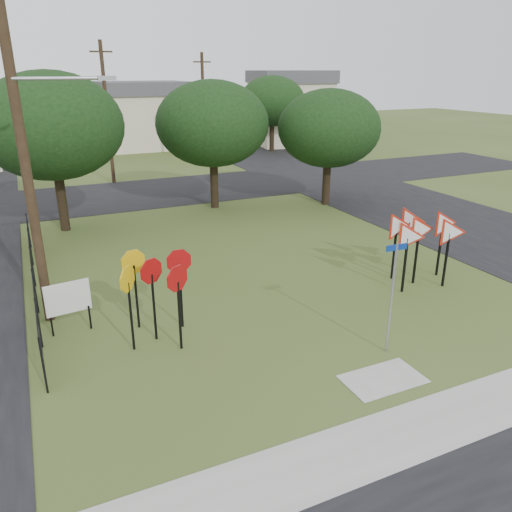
{
  "coord_description": "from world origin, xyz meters",
  "views": [
    {
      "loc": [
        -7.27,
        -10.64,
        7.2
      ],
      "look_at": [
        -0.99,
        3.0,
        1.6
      ],
      "focal_mm": 35.0,
      "sensor_mm": 36.0,
      "label": 1
    }
  ],
  "objects": [
    {
      "name": "ground",
      "position": [
        0.0,
        0.0,
        0.0
      ],
      "size": [
        140.0,
        140.0,
        0.0
      ],
      "primitive_type": "plane",
      "color": "#394D1D"
    },
    {
      "name": "sidewalk",
      "position": [
        0.0,
        -4.2,
        0.01
      ],
      "size": [
        30.0,
        1.6,
        0.02
      ],
      "primitive_type": "cube",
      "color": "#9B9B93",
      "rests_on": "ground"
    },
    {
      "name": "planting_strip",
      "position": [
        0.0,
        -5.4,
        0.01
      ],
      "size": [
        30.0,
        0.8,
        0.02
      ],
      "primitive_type": "cube",
      "color": "#394D1D",
      "rests_on": "ground"
    },
    {
      "name": "street_right",
      "position": [
        12.0,
        10.0,
        0.01
      ],
      "size": [
        8.0,
        50.0,
        0.02
      ],
      "primitive_type": "cube",
      "color": "black",
      "rests_on": "ground"
    },
    {
      "name": "street_far",
      "position": [
        0.0,
        20.0,
        0.01
      ],
      "size": [
        60.0,
        8.0,
        0.02
      ],
      "primitive_type": "cube",
      "color": "black",
      "rests_on": "ground"
    },
    {
      "name": "curb_pad",
      "position": [
        0.0,
        -2.4,
        0.01
      ],
      "size": [
        2.0,
        1.2,
        0.02
      ],
      "primitive_type": "cube",
      "color": "#9B9B93",
      "rests_on": "ground"
    },
    {
      "name": "street_name_sign",
      "position": [
        0.92,
        -1.36,
        1.77
      ],
      "size": [
        0.64,
        0.06,
        3.1
      ],
      "color": "#94969C",
      "rests_on": "ground"
    },
    {
      "name": "stop_sign_cluster",
      "position": [
        -4.53,
        1.97,
        1.83
      ],
      "size": [
        2.23,
        1.99,
        2.47
      ],
      "color": "black",
      "rests_on": "ground"
    },
    {
      "name": "yield_sign_cluster",
      "position": [
        5.0,
        2.12,
        1.89
      ],
      "size": [
        3.22,
        2.31,
        2.58
      ],
      "color": "black",
      "rests_on": "ground"
    },
    {
      "name": "info_board",
      "position": [
        -6.75,
        3.34,
        1.05
      ],
      "size": [
        1.26,
        0.21,
        1.58
      ],
      "color": "black",
      "rests_on": "ground"
    },
    {
      "name": "utility_pole_main",
      "position": [
        -7.24,
        4.5,
        5.21
      ],
      "size": [
        3.55,
        0.33,
        10.0
      ],
      "color": "#39291A",
      "rests_on": "ground"
    },
    {
      "name": "far_pole_a",
      "position": [
        -2.0,
        24.0,
        4.6
      ],
      "size": [
        1.4,
        0.24,
        9.0
      ],
      "color": "#39291A",
      "rests_on": "ground"
    },
    {
      "name": "far_pole_b",
      "position": [
        6.0,
        28.0,
        4.35
      ],
      "size": [
        1.4,
        0.24,
        8.5
      ],
      "color": "#39291A",
      "rests_on": "ground"
    },
    {
      "name": "fence_run",
      "position": [
        -7.6,
        6.25,
        0.78
      ],
      "size": [
        0.05,
        11.55,
        1.5
      ],
      "color": "black",
      "rests_on": "ground"
    },
    {
      "name": "house_mid",
      "position": [
        4.0,
        40.0,
        3.15
      ],
      "size": [
        8.4,
        8.4,
        6.2
      ],
      "color": "beige",
      "rests_on": "ground"
    },
    {
      "name": "house_right",
      "position": [
        18.0,
        36.0,
        3.65
      ],
      "size": [
        8.3,
        8.3,
        7.2
      ],
      "color": "beige",
      "rests_on": "ground"
    },
    {
      "name": "tree_near_left",
      "position": [
        -6.0,
        14.0,
        4.86
      ],
      "size": [
        6.4,
        6.4,
        7.27
      ],
      "color": "black",
      "rests_on": "ground"
    },
    {
      "name": "tree_near_mid",
      "position": [
        2.0,
        15.0,
        4.54
      ],
      "size": [
        6.0,
        6.0,
        6.8
      ],
      "color": "black",
      "rests_on": "ground"
    },
    {
      "name": "tree_near_right",
      "position": [
        8.0,
        13.0,
        4.22
      ],
      "size": [
        5.6,
        5.6,
        6.33
      ],
      "color": "black",
      "rests_on": "ground"
    },
    {
      "name": "tree_far_right",
      "position": [
        14.0,
        32.0,
        4.54
      ],
      "size": [
        6.0,
        6.0,
        6.8
      ],
      "color": "black",
      "rests_on": "ground"
    }
  ]
}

